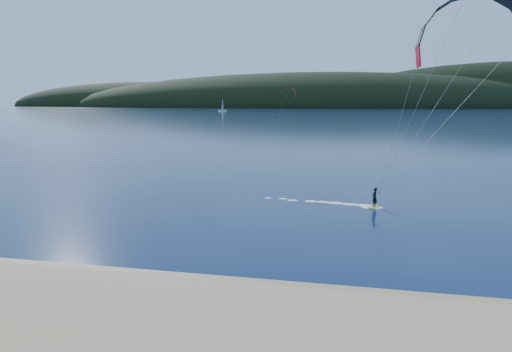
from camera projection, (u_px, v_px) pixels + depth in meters
The scene contains 6 objects.
ground at pixel (104, 320), 19.94m from camera, with size 1800.00×1800.00×0.00m, color #08153B.
wet_sand at pixel (148, 280), 24.27m from camera, with size 220.00×2.50×0.10m.
headland at pixel (345, 107), 739.42m from camera, with size 1200.00×310.00×140.00m.
kitesurfer_near at pixel (467, 55), 34.48m from camera, with size 21.61×6.32×16.47m.
kitesurfer_far at pixel (288, 95), 219.98m from camera, with size 11.06×8.20×15.73m.
sailboat at pixel (222, 110), 431.40m from camera, with size 8.42×5.42×11.97m.
Camera 1 is at (10.42, -16.84, 9.57)m, focal length 31.57 mm.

